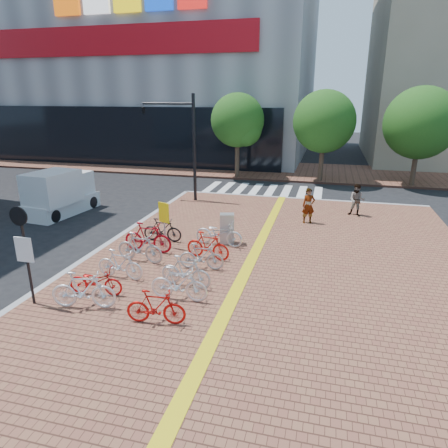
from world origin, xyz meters
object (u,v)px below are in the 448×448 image
(bike_1, at_px, (96,281))
(box_truck, at_px, (60,193))
(bike_7, at_px, (179,284))
(traffic_light_pole, at_px, (171,128))
(bike_8, at_px, (186,272))
(utility_box, at_px, (227,229))
(bike_9, at_px, (201,256))
(notice_sign, at_px, (24,244))
(bike_2, at_px, (120,264))
(bike_3, at_px, (140,247))
(bike_4, at_px, (148,237))
(bike_0, at_px, (83,290))
(pedestrian_a, at_px, (309,206))
(pedestrian_b, at_px, (357,200))
(bike_6, at_px, (156,307))
(bike_11, at_px, (219,233))
(bike_5, at_px, (162,230))
(bike_10, at_px, (208,246))
(yellow_sign, at_px, (164,217))

(bike_1, height_order, box_truck, box_truck)
(bike_7, distance_m, traffic_light_pole, 12.70)
(bike_1, distance_m, traffic_light_pole, 12.31)
(bike_7, xyz_separation_m, box_truck, (-9.30, 7.43, 0.41))
(bike_8, relative_size, utility_box, 1.37)
(bike_9, distance_m, notice_sign, 5.50)
(bike_1, relative_size, bike_2, 1.00)
(bike_3, relative_size, bike_4, 0.94)
(bike_0, bearing_deg, bike_2, -12.64)
(bike_1, relative_size, pedestrian_a, 1.00)
(bike_1, height_order, pedestrian_b, pedestrian_b)
(bike_6, bearing_deg, bike_4, 19.25)
(bike_11, bearing_deg, bike_6, -176.13)
(utility_box, height_order, notice_sign, notice_sign)
(bike_7, bearing_deg, utility_box, -3.37)
(bike_1, bearing_deg, bike_11, -33.48)
(bike_3, relative_size, bike_8, 1.08)
(bike_2, bearing_deg, pedestrian_a, -32.36)
(utility_box, relative_size, box_truck, 0.30)
(pedestrian_a, height_order, utility_box, pedestrian_a)
(bike_7, relative_size, bike_11, 0.89)
(bike_3, distance_m, bike_8, 2.69)
(bike_9, height_order, pedestrian_b, pedestrian_b)
(utility_box, bearing_deg, bike_8, -94.19)
(bike_3, height_order, traffic_light_pole, traffic_light_pole)
(bike_4, bearing_deg, bike_3, -170.77)
(bike_5, xyz_separation_m, pedestrian_a, (5.64, 4.05, 0.34))
(bike_5, distance_m, box_truck, 7.48)
(bike_3, bearing_deg, bike_8, -116.86)
(bike_5, xyz_separation_m, bike_10, (2.34, -1.30, 0.02))
(bike_2, bearing_deg, yellow_sign, -2.27)
(bike_7, bearing_deg, pedestrian_b, -28.96)
(bike_3, distance_m, box_truck, 8.62)
(bike_2, height_order, bike_11, bike_11)
(bike_1, distance_m, notice_sign, 2.26)
(bike_4, bearing_deg, bike_7, -141.54)
(bike_4, height_order, bike_5, bike_4)
(bike_7, bearing_deg, bike_0, 113.16)
(bike_1, xyz_separation_m, bike_11, (2.50, 4.93, 0.08))
(bike_10, distance_m, utility_box, 1.77)
(bike_10, xyz_separation_m, notice_sign, (-3.92, -4.49, 1.34))
(bike_6, xyz_separation_m, yellow_sign, (-1.93, 5.22, 0.79))
(bike_1, distance_m, yellow_sign, 4.29)
(bike_5, relative_size, bike_10, 0.95)
(bike_1, xyz_separation_m, bike_2, (0.17, 1.19, 0.06))
(bike_11, distance_m, pedestrian_b, 7.98)
(bike_10, xyz_separation_m, utility_box, (0.28, 1.75, 0.11))
(bike_9, bearing_deg, bike_11, -4.92)
(bike_1, xyz_separation_m, bike_8, (2.45, 1.16, 0.08))
(bike_1, relative_size, bike_8, 0.98)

